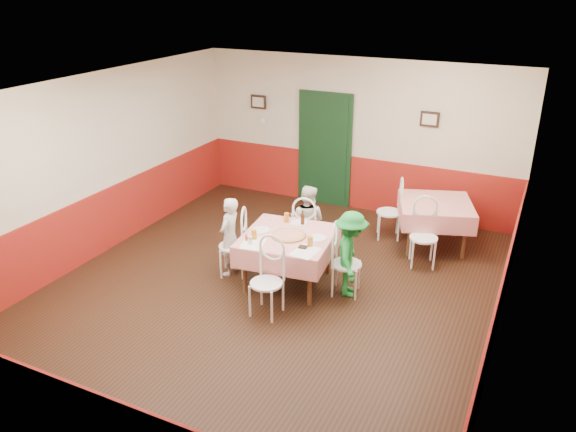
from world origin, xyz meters
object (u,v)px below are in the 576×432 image
at_px(chair_right, 346,264).
at_px(glass_c, 287,217).
at_px(chair_second_a, 389,212).
at_px(pizza, 289,235).
at_px(chair_far, 306,231).
at_px(diner_right, 351,254).
at_px(chair_near, 266,283).
at_px(wallet, 303,247).
at_px(chair_second_b, 424,238).
at_px(diner_far, 307,222).
at_px(diner_left, 230,237).
at_px(main_table, 288,260).
at_px(second_table, 434,224).
at_px(chair_left, 233,246).
at_px(glass_a, 254,235).
at_px(beer_bottle, 303,219).
at_px(glass_b, 310,241).

distance_m(chair_right, glass_c, 1.17).
distance_m(chair_second_a, pizza, 2.34).
xyz_separation_m(chair_far, diner_right, (0.99, -0.75, 0.16)).
height_order(chair_near, diner_right, diner_right).
height_order(wallet, diner_right, diner_right).
bearing_deg(chair_second_b, diner_far, 177.12).
distance_m(glass_c, diner_left, 0.88).
bearing_deg(diner_far, main_table, 93.90).
bearing_deg(chair_second_b, diner_left, -168.21).
relative_size(second_table, chair_right, 1.24).
distance_m(chair_left, diner_far, 1.25).
relative_size(wallet, diner_far, 0.09).
xyz_separation_m(chair_second_b, glass_a, (-1.97, -1.70, 0.38)).
relative_size(chair_left, beer_bottle, 4.42).
distance_m(chair_second_b, wallet, 2.10).
xyz_separation_m(chair_right, diner_far, (-0.94, 0.80, 0.14)).
height_order(chair_near, pizza, chair_near).
xyz_separation_m(chair_second_a, wallet, (-0.51, -2.41, 0.32)).
height_order(chair_far, pizza, chair_far).
bearing_deg(chair_right, chair_far, 39.96).
height_order(main_table, chair_second_a, chair_second_a).
bearing_deg(chair_second_a, second_table, 71.13).
distance_m(chair_second_b, glass_a, 2.63).
xyz_separation_m(glass_b, wallet, (-0.07, -0.09, -0.06)).
bearing_deg(diner_left, glass_b, 84.71).
bearing_deg(diner_far, pizza, 95.08).
height_order(chair_near, chair_second_a, same).
relative_size(pizza, wallet, 4.26).
distance_m(main_table, diner_far, 0.93).
bearing_deg(wallet, glass_c, 123.42).
distance_m(chair_second_a, glass_a, 2.76).
bearing_deg(diner_right, chair_second_a, -18.42).
xyz_separation_m(chair_near, beer_bottle, (-0.05, 1.25, 0.41)).
distance_m(chair_second_b, diner_far, 1.78).
distance_m(diner_left, diner_far, 1.27).
relative_size(glass_b, wallet, 1.22).
relative_size(glass_c, diner_far, 0.12).
relative_size(chair_second_a, glass_b, 6.72).
height_order(chair_left, glass_b, chair_left).
xyz_separation_m(glass_a, diner_left, (-0.53, 0.21, -0.23)).
height_order(wallet, diner_far, diner_far).
bearing_deg(wallet, second_table, 56.08).
bearing_deg(chair_second_a, glass_b, -29.67).
relative_size(chair_near, beer_bottle, 4.42).
xyz_separation_m(second_table, chair_right, (-0.76, -2.04, 0.08)).
xyz_separation_m(glass_b, diner_left, (-1.31, 0.08, -0.23)).
relative_size(glass_b, diner_far, 0.11).
height_order(chair_left, beer_bottle, beer_bottle).
xyz_separation_m(pizza, glass_b, (0.39, -0.15, 0.05)).
distance_m(chair_right, diner_far, 1.25).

